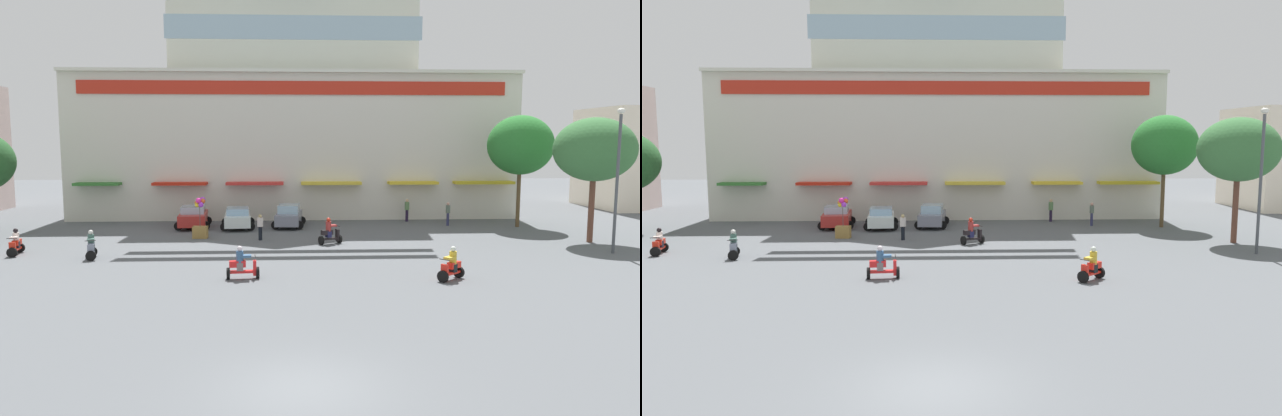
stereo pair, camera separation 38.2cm
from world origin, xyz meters
The scene contains 17 objects.
ground_plane centered at (0.00, 13.00, 0.00)m, with size 128.00×128.00×0.00m, color #575A5E.
colonial_building centered at (0.00, 36.31, 9.09)m, with size 34.70×17.38×21.70m.
plaza_tree_1 centered at (17.72, 19.71, 5.56)m, with size 4.72×4.39×7.47m.
plaza_tree_3 centered at (15.76, 25.99, 5.77)m, with size 4.57×4.14×7.85m.
parked_car_0 centered at (-7.16, 26.75, 0.77)m, with size 2.66×4.15×1.53m.
parked_car_1 centered at (-4.01, 26.21, 0.74)m, with size 2.54×3.96×1.45m.
parked_car_2 centered at (-0.45, 26.68, 0.79)m, with size 2.46×3.98×1.60m.
scooter_rider_0 centered at (-2.46, 11.48, 0.61)m, with size 1.49×0.66×1.49m.
scooter_rider_1 centered at (-15.05, 17.46, 0.59)m, with size 0.72×1.50×1.43m.
scooter_rider_2 centered at (2.00, 19.82, 0.65)m, with size 1.46×1.07×1.59m.
scooter_rider_4 centered at (6.75, 10.80, 0.61)m, with size 1.38×1.29×1.50m.
scooter_rider_6 centered at (-10.66, 16.25, 0.62)m, with size 0.84×1.38×1.50m.
pedestrian_0 centered at (8.45, 29.02, 0.98)m, with size 0.49×0.49×1.71m.
pedestrian_1 centered at (-2.19, 21.36, 0.91)m, with size 0.39×0.39×1.61m.
pedestrian_2 centered at (10.98, 26.82, 0.98)m, with size 0.41×0.41×1.69m.
streetlamp_near centered at (17.22, 16.30, 4.49)m, with size 0.40×0.40×7.82m.
balloon_vendor_cart centered at (-5.99, 22.32, 1.12)m, with size 0.93×0.76×2.58m.
Camera 2 is at (0.12, -13.66, 6.14)m, focal length 32.26 mm.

